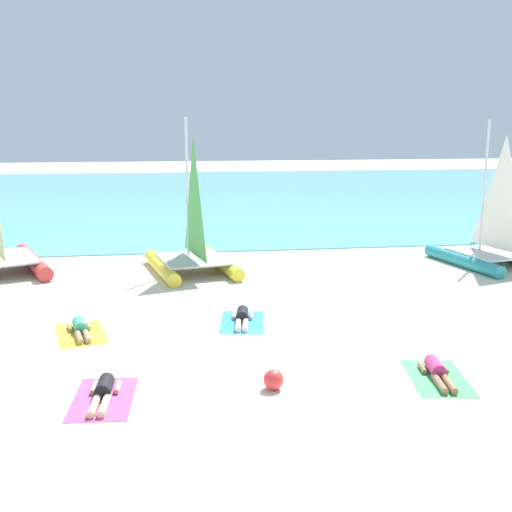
{
  "coord_description": "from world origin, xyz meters",
  "views": [
    {
      "loc": [
        -2.54,
        -12.49,
        5.03
      ],
      "look_at": [
        0.0,
        5.26,
        1.2
      ],
      "focal_mm": 44.25,
      "sensor_mm": 36.0,
      "label": 1
    }
  ],
  "objects_px": {
    "sunbather_center_left": "(104,391)",
    "towel_center_right": "(242,322)",
    "sailboat_yellow": "(192,250)",
    "sunbather_leftmost": "(80,328)",
    "sunbather_rightmost": "(437,371)",
    "beach_ball": "(273,380)",
    "sunbather_center_right": "(242,317)",
    "towel_rightmost": "(438,378)",
    "sailboat_teal": "(490,244)",
    "towel_center_left": "(103,399)",
    "towel_leftmost": "(81,334)"
  },
  "relations": [
    {
      "from": "sailboat_teal",
      "to": "towel_rightmost",
      "type": "distance_m",
      "value": 11.18
    },
    {
      "from": "towel_rightmost",
      "to": "sunbather_center_left",
      "type": "bearing_deg",
      "value": 179.74
    },
    {
      "from": "sunbather_center_left",
      "to": "towel_center_right",
      "type": "relative_size",
      "value": 0.82
    },
    {
      "from": "sunbather_center_right",
      "to": "beach_ball",
      "type": "distance_m",
      "value": 4.25
    },
    {
      "from": "towel_leftmost",
      "to": "towel_center_right",
      "type": "height_order",
      "value": "same"
    },
    {
      "from": "sailboat_teal",
      "to": "sunbather_center_left",
      "type": "relative_size",
      "value": 3.27
    },
    {
      "from": "towel_center_right",
      "to": "beach_ball",
      "type": "relative_size",
      "value": 4.78
    },
    {
      "from": "sunbather_leftmost",
      "to": "sunbather_center_left",
      "type": "relative_size",
      "value": 0.99
    },
    {
      "from": "towel_rightmost",
      "to": "beach_ball",
      "type": "bearing_deg",
      "value": -178.86
    },
    {
      "from": "sunbather_center_right",
      "to": "towel_center_right",
      "type": "bearing_deg",
      "value": -90.0
    },
    {
      "from": "sailboat_yellow",
      "to": "towel_center_right",
      "type": "height_order",
      "value": "sailboat_yellow"
    },
    {
      "from": "towel_leftmost",
      "to": "sunbather_center_left",
      "type": "relative_size",
      "value": 1.21
    },
    {
      "from": "sunbather_rightmost",
      "to": "beach_ball",
      "type": "height_order",
      "value": "beach_ball"
    },
    {
      "from": "sailboat_yellow",
      "to": "towel_center_left",
      "type": "xyz_separation_m",
      "value": [
        -2.08,
        -9.82,
        -0.77
      ]
    },
    {
      "from": "sunbather_center_left",
      "to": "sailboat_yellow",
      "type": "bearing_deg",
      "value": 81.49
    },
    {
      "from": "sailboat_teal",
      "to": "sunbather_rightmost",
      "type": "distance_m",
      "value": 11.11
    },
    {
      "from": "sailboat_teal",
      "to": "towel_center_right",
      "type": "height_order",
      "value": "sailboat_teal"
    },
    {
      "from": "towel_rightmost",
      "to": "sunbather_rightmost",
      "type": "distance_m",
      "value": 0.14
    },
    {
      "from": "sunbather_leftmost",
      "to": "sunbather_center_right",
      "type": "distance_m",
      "value": 4.02
    },
    {
      "from": "sunbather_rightmost",
      "to": "sailboat_yellow",
      "type": "bearing_deg",
      "value": 123.23
    },
    {
      "from": "towel_rightmost",
      "to": "beach_ball",
      "type": "distance_m",
      "value": 3.35
    },
    {
      "from": "sailboat_yellow",
      "to": "sunbather_leftmost",
      "type": "distance_m",
      "value": 6.68
    },
    {
      "from": "sailboat_teal",
      "to": "sunbather_center_right",
      "type": "bearing_deg",
      "value": -163.08
    },
    {
      "from": "sunbather_center_right",
      "to": "towel_rightmost",
      "type": "bearing_deg",
      "value": -41.94
    },
    {
      "from": "beach_ball",
      "to": "sunbather_leftmost",
      "type": "bearing_deg",
      "value": 136.29
    },
    {
      "from": "towel_leftmost",
      "to": "sunbather_center_right",
      "type": "height_order",
      "value": "sunbather_center_right"
    },
    {
      "from": "towel_rightmost",
      "to": "sunbather_rightmost",
      "type": "relative_size",
      "value": 1.21
    },
    {
      "from": "sunbather_leftmost",
      "to": "towel_rightmost",
      "type": "xyz_separation_m",
      "value": [
        7.44,
        -3.84,
        -0.13
      ]
    },
    {
      "from": "towel_center_right",
      "to": "towel_rightmost",
      "type": "bearing_deg",
      "value": -50.09
    },
    {
      "from": "sunbather_center_left",
      "to": "beach_ball",
      "type": "xyz_separation_m",
      "value": [
        3.19,
        -0.1,
        0.07
      ]
    },
    {
      "from": "sailboat_yellow",
      "to": "beach_ball",
      "type": "xyz_separation_m",
      "value": [
        1.11,
        -9.85,
        -0.57
      ]
    },
    {
      "from": "sailboat_yellow",
      "to": "sunbather_rightmost",
      "type": "distance_m",
      "value": 10.71
    },
    {
      "from": "sunbather_rightmost",
      "to": "sunbather_center_right",
      "type": "bearing_deg",
      "value": 138.45
    },
    {
      "from": "sailboat_yellow",
      "to": "sunbather_leftmost",
      "type": "xyz_separation_m",
      "value": [
        -2.98,
        -5.94,
        -0.64
      ]
    },
    {
      "from": "sailboat_teal",
      "to": "towel_center_left",
      "type": "distance_m",
      "value": 15.73
    },
    {
      "from": "towel_center_left",
      "to": "sailboat_teal",
      "type": "bearing_deg",
      "value": 36.76
    },
    {
      "from": "sunbather_center_left",
      "to": "sunbather_rightmost",
      "type": "relative_size",
      "value": 1.0
    },
    {
      "from": "sunbather_leftmost",
      "to": "beach_ball",
      "type": "distance_m",
      "value": 5.66
    },
    {
      "from": "sunbather_rightmost",
      "to": "sailboat_teal",
      "type": "bearing_deg",
      "value": 65.54
    },
    {
      "from": "sailboat_yellow",
      "to": "sunbather_center_left",
      "type": "xyz_separation_m",
      "value": [
        -2.08,
        -9.75,
        -0.64
      ]
    },
    {
      "from": "sailboat_teal",
      "to": "beach_ball",
      "type": "bearing_deg",
      "value": -146.64
    },
    {
      "from": "towel_center_right",
      "to": "sunbather_center_right",
      "type": "relative_size",
      "value": 1.21
    },
    {
      "from": "sailboat_teal",
      "to": "sunbather_center_right",
      "type": "height_order",
      "value": "sailboat_teal"
    },
    {
      "from": "sunbather_rightmost",
      "to": "beach_ball",
      "type": "distance_m",
      "value": 3.36
    },
    {
      "from": "sailboat_teal",
      "to": "towel_rightmost",
      "type": "bearing_deg",
      "value": -134.61
    },
    {
      "from": "sunbather_center_left",
      "to": "towel_rightmost",
      "type": "relative_size",
      "value": 0.82
    },
    {
      "from": "sailboat_yellow",
      "to": "sunbather_center_left",
      "type": "bearing_deg",
      "value": -113.72
    },
    {
      "from": "sailboat_yellow",
      "to": "sunbather_leftmost",
      "type": "bearing_deg",
      "value": -128.32
    },
    {
      "from": "sailboat_yellow",
      "to": "towel_leftmost",
      "type": "bearing_deg",
      "value": -127.96
    },
    {
      "from": "sailboat_teal",
      "to": "sailboat_yellow",
      "type": "bearing_deg",
      "value": 165.99
    }
  ]
}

